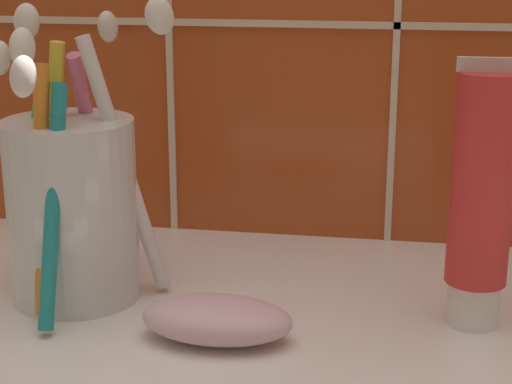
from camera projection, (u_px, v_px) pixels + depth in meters
sink_counter at (351, 352)px, 48.96cm from camera, size 65.70×34.15×2.00cm
toothbrush_cup at (72, 202)px, 52.45cm from camera, size 12.77×16.29×18.65cm
toothpaste_tube at (481, 197)px, 48.07cm from camera, size 3.70×3.53×15.60cm
soap_bar at (217, 319)px, 47.87cm from camera, size 8.58×4.77×2.46cm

